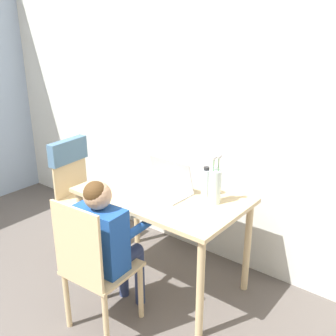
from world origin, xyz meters
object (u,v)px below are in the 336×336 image
Objects in this scene: chair_spare at (76,176)px; water_bottle at (206,182)px; flower_vase at (215,184)px; laptop at (167,185)px; person_seated at (106,236)px; chair_occupied at (94,267)px.

water_bottle is at bearing -89.40° from chair_spare.
chair_spare is at bearing -177.28° from flower_vase.
chair_spare is 2.62× the size of flower_vase.
person_seated is at bearing -91.89° from laptop.
water_bottle is at bearing 150.89° from flower_vase.
flower_vase is at bearing 10.71° from laptop.
chair_occupied is at bearing -117.41° from flower_vase.
chair_occupied is 2.53× the size of laptop.
laptop is at bearing -97.55° from person_seated.
laptop is at bearing -170.99° from flower_vase.
person_seated is (-0.01, 0.12, 0.16)m from chair_occupied.
chair_spare is 0.92× the size of person_seated.
flower_vase reaches higher than laptop.
flower_vase is at bearing -126.24° from person_seated.
chair_occupied is 0.91× the size of person_seated.
laptop reaches higher than chair_occupied.
person_seated is 4.77× the size of water_bottle.
laptop is 1.71× the size of water_bottle.
flower_vase is at bearing -121.36° from chair_occupied.
chair_occupied is 0.77m from laptop.
water_bottle is at bearing -116.63° from person_seated.
flower_vase is (0.39, 0.76, 0.41)m from chair_occupied.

